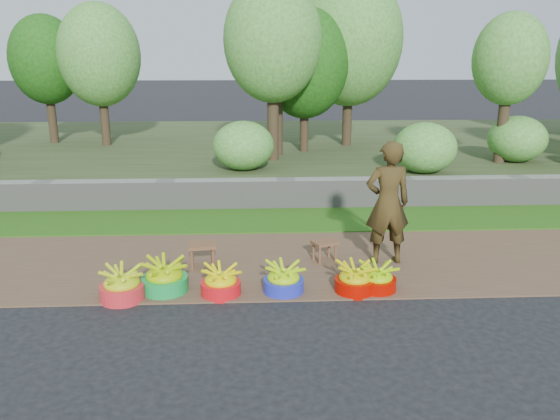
{
  "coord_description": "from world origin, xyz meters",
  "views": [
    {
      "loc": [
        -0.58,
        -5.81,
        2.77
      ],
      "look_at": [
        -0.24,
        1.3,
        0.75
      ],
      "focal_mm": 35.0,
      "sensor_mm": 36.0,
      "label": 1
    }
  ],
  "objects_px": {
    "basin_e": "(355,280)",
    "stool_right": "(325,245)",
    "basin_f": "(377,279)",
    "stool_left": "(202,249)",
    "basin_a": "(122,286)",
    "basin_c": "(221,283)",
    "vendor_woman": "(388,203)",
    "basin_b": "(165,278)",
    "basin_d": "(283,280)"
  },
  "relations": [
    {
      "from": "basin_a",
      "to": "basin_d",
      "type": "relative_size",
      "value": 1.07
    },
    {
      "from": "basin_c",
      "to": "stool_left",
      "type": "relative_size",
      "value": 1.2
    },
    {
      "from": "basin_c",
      "to": "vendor_woman",
      "type": "relative_size",
      "value": 0.29
    },
    {
      "from": "basin_c",
      "to": "stool_right",
      "type": "bearing_deg",
      "value": 36.59
    },
    {
      "from": "basin_c",
      "to": "vendor_woman",
      "type": "xyz_separation_m",
      "value": [
        2.21,
        0.95,
        0.7
      ]
    },
    {
      "from": "basin_d",
      "to": "stool_left",
      "type": "xyz_separation_m",
      "value": [
        -1.05,
        0.84,
        0.11
      ]
    },
    {
      "from": "basin_b",
      "to": "basin_d",
      "type": "bearing_deg",
      "value": -3.3
    },
    {
      "from": "basin_a",
      "to": "basin_d",
      "type": "bearing_deg",
      "value": 3.12
    },
    {
      "from": "vendor_woman",
      "to": "basin_c",
      "type": "bearing_deg",
      "value": 19.51
    },
    {
      "from": "basin_c",
      "to": "basin_f",
      "type": "bearing_deg",
      "value": 1.12
    },
    {
      "from": "basin_a",
      "to": "stool_right",
      "type": "bearing_deg",
      "value": 23.32
    },
    {
      "from": "basin_c",
      "to": "basin_e",
      "type": "xyz_separation_m",
      "value": [
        1.62,
        0.0,
        0.0
      ]
    },
    {
      "from": "stool_left",
      "to": "stool_right",
      "type": "height_order",
      "value": "stool_left"
    },
    {
      "from": "basin_a",
      "to": "stool_right",
      "type": "height_order",
      "value": "basin_a"
    },
    {
      "from": "basin_e",
      "to": "vendor_woman",
      "type": "xyz_separation_m",
      "value": [
        0.59,
        0.95,
        0.7
      ]
    },
    {
      "from": "basin_e",
      "to": "basin_b",
      "type": "bearing_deg",
      "value": 177.11
    },
    {
      "from": "basin_f",
      "to": "stool_left",
      "type": "xyz_separation_m",
      "value": [
        -2.19,
        0.84,
        0.12
      ]
    },
    {
      "from": "stool_left",
      "to": "stool_right",
      "type": "bearing_deg",
      "value": 4.86
    },
    {
      "from": "basin_d",
      "to": "stool_left",
      "type": "bearing_deg",
      "value": 141.26
    },
    {
      "from": "basin_e",
      "to": "stool_right",
      "type": "relative_size",
      "value": 1.22
    },
    {
      "from": "basin_e",
      "to": "basin_f",
      "type": "height_order",
      "value": "basin_e"
    },
    {
      "from": "basin_a",
      "to": "basin_b",
      "type": "height_order",
      "value": "basin_b"
    },
    {
      "from": "basin_e",
      "to": "vendor_woman",
      "type": "bearing_deg",
      "value": 58.11
    },
    {
      "from": "basin_c",
      "to": "stool_right",
      "type": "relative_size",
      "value": 1.21
    },
    {
      "from": "vendor_woman",
      "to": "basin_b",
      "type": "bearing_deg",
      "value": 12.24
    },
    {
      "from": "basin_a",
      "to": "basin_e",
      "type": "bearing_deg",
      "value": 1.46
    },
    {
      "from": "stool_right",
      "to": "vendor_woman",
      "type": "xyz_separation_m",
      "value": [
        0.83,
        -0.07,
        0.61
      ]
    },
    {
      "from": "basin_e",
      "to": "stool_right",
      "type": "bearing_deg",
      "value": 103.23
    },
    {
      "from": "basin_a",
      "to": "stool_right",
      "type": "xyz_separation_m",
      "value": [
        2.52,
        1.09,
        0.07
      ]
    },
    {
      "from": "basin_e",
      "to": "basin_f",
      "type": "distance_m",
      "value": 0.28
    },
    {
      "from": "basin_e",
      "to": "stool_right",
      "type": "distance_m",
      "value": 1.05
    },
    {
      "from": "basin_c",
      "to": "stool_left",
      "type": "bearing_deg",
      "value": 108.63
    },
    {
      "from": "basin_a",
      "to": "basin_e",
      "type": "distance_m",
      "value": 2.77
    },
    {
      "from": "basin_e",
      "to": "vendor_woman",
      "type": "distance_m",
      "value": 1.32
    },
    {
      "from": "vendor_woman",
      "to": "stool_right",
      "type": "bearing_deg",
      "value": -8.75
    },
    {
      "from": "basin_e",
      "to": "stool_left",
      "type": "xyz_separation_m",
      "value": [
        -1.91,
        0.88,
        0.11
      ]
    },
    {
      "from": "basin_d",
      "to": "basin_f",
      "type": "height_order",
      "value": "basin_d"
    },
    {
      "from": "basin_b",
      "to": "basin_e",
      "type": "xyz_separation_m",
      "value": [
        2.3,
        -0.12,
        -0.02
      ]
    },
    {
      "from": "basin_b",
      "to": "stool_left",
      "type": "relative_size",
      "value": 1.39
    },
    {
      "from": "basin_c",
      "to": "basin_e",
      "type": "bearing_deg",
      "value": 0.15
    },
    {
      "from": "basin_d",
      "to": "stool_right",
      "type": "bearing_deg",
      "value": 57.66
    },
    {
      "from": "basin_b",
      "to": "basin_e",
      "type": "distance_m",
      "value": 2.3
    },
    {
      "from": "basin_f",
      "to": "stool_left",
      "type": "distance_m",
      "value": 2.35
    },
    {
      "from": "basin_a",
      "to": "basin_f",
      "type": "height_order",
      "value": "basin_a"
    },
    {
      "from": "basin_b",
      "to": "vendor_woman",
      "type": "relative_size",
      "value": 0.33
    },
    {
      "from": "basin_c",
      "to": "vendor_woman",
      "type": "height_order",
      "value": "vendor_woman"
    },
    {
      "from": "basin_f",
      "to": "basin_b",
      "type": "bearing_deg",
      "value": 178.15
    },
    {
      "from": "basin_e",
      "to": "stool_left",
      "type": "relative_size",
      "value": 1.22
    },
    {
      "from": "stool_left",
      "to": "vendor_woman",
      "type": "relative_size",
      "value": 0.24
    },
    {
      "from": "stool_right",
      "to": "stool_left",
      "type": "bearing_deg",
      "value": -175.14
    }
  ]
}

